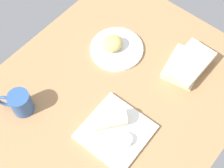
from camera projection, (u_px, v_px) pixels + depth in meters
dining_table at (114, 96)px, 129.82cm from camera, size 110.00×90.00×4.00cm
round_plate at (117, 49)px, 138.12cm from camera, size 22.68×22.68×1.40cm
scone_pastry at (113, 43)px, 135.18cm from camera, size 10.80×10.19×5.65cm
square_plate at (116, 132)px, 119.15cm from camera, size 23.75×23.75×1.60cm
sauce_cup at (125, 140)px, 115.33cm from camera, size 5.34×5.34×2.40cm
breakfast_wrap at (109, 119)px, 117.39cm from camera, size 14.14×12.97×6.19cm
book_stack at (187, 65)px, 131.31cm from camera, size 21.33×16.37×5.94cm
coffee_mug at (20, 103)px, 120.28cm from camera, size 9.69×12.28×10.11cm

